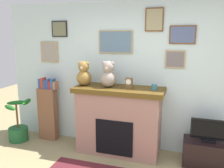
{
  "coord_description": "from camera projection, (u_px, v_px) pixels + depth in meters",
  "views": [
    {
      "loc": [
        0.76,
        -2.07,
        2.03
      ],
      "look_at": [
        -0.43,
        1.65,
        1.21
      ],
      "focal_mm": 37.95,
      "sensor_mm": 36.0,
      "label": 1
    }
  ],
  "objects": [
    {
      "name": "back_wall",
      "position": [
        141.0,
        76.0,
        4.17
      ],
      "size": [
        5.2,
        0.15,
        2.6
      ],
      "color": "silver",
      "rests_on": "ground_plane"
    },
    {
      "name": "teddy_bear_brown",
      "position": [
        108.0,
        75.0,
        3.96
      ],
      "size": [
        0.27,
        0.27,
        0.44
      ],
      "color": "gray",
      "rests_on": "fireplace"
    },
    {
      "name": "fireplace",
      "position": [
        119.0,
        120.0,
        4.08
      ],
      "size": [
        1.51,
        0.63,
        1.16
      ],
      "color": "#996F62",
      "rests_on": "ground_plane"
    },
    {
      "name": "tv_stand",
      "position": [
        207.0,
        153.0,
        3.72
      ],
      "size": [
        0.74,
        0.4,
        0.4
      ],
      "primitive_type": "cube",
      "color": "black",
      "rests_on": "ground_plane"
    },
    {
      "name": "mantel_clock",
      "position": [
        129.0,
        83.0,
        3.88
      ],
      "size": [
        0.11,
        0.08,
        0.18
      ],
      "color": "brown",
      "rests_on": "fireplace"
    },
    {
      "name": "potted_plant",
      "position": [
        18.0,
        128.0,
        4.6
      ],
      "size": [
        0.57,
        0.5,
        0.82
      ],
      "color": "#1E592D",
      "rests_on": "ground_plane"
    },
    {
      "name": "candle_jar",
      "position": [
        154.0,
        87.0,
        3.76
      ],
      "size": [
        0.09,
        0.09,
        0.1
      ],
      "primitive_type": "cylinder",
      "color": "teal",
      "rests_on": "fireplace"
    },
    {
      "name": "television",
      "position": [
        209.0,
        131.0,
        3.64
      ],
      "size": [
        0.55,
        0.14,
        0.36
      ],
      "color": "black",
      "rests_on": "tv_stand"
    },
    {
      "name": "bookshelf",
      "position": [
        48.0,
        110.0,
        4.6
      ],
      "size": [
        0.41,
        0.16,
        1.22
      ],
      "color": "brown",
      "rests_on": "ground_plane"
    },
    {
      "name": "teddy_bear_grey",
      "position": [
        84.0,
        75.0,
        4.1
      ],
      "size": [
        0.26,
        0.26,
        0.42
      ],
      "color": "olive",
      "rests_on": "fireplace"
    }
  ]
}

